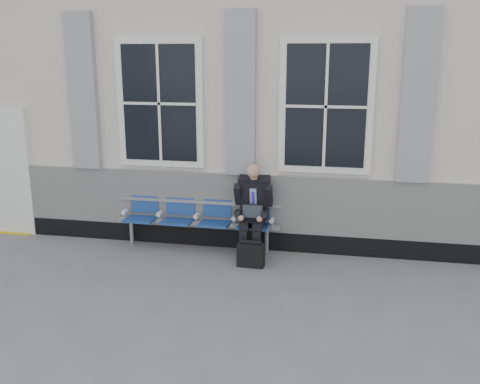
# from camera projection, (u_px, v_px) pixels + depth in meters

# --- Properties ---
(ground) EXTENTS (70.00, 70.00, 0.00)m
(ground) POSITION_uv_depth(u_px,v_px,m) (287.00, 291.00, 6.93)
(ground) COLOR slate
(ground) RESTS_ON ground
(station_building) EXTENTS (14.40, 4.40, 4.49)m
(station_building) POSITION_uv_depth(u_px,v_px,m) (309.00, 97.00, 9.67)
(station_building) COLOR beige
(station_building) RESTS_ON ground
(bench) EXTENTS (2.60, 0.47, 0.91)m
(bench) POSITION_uv_depth(u_px,v_px,m) (198.00, 214.00, 8.34)
(bench) COLOR #9EA0A3
(bench) RESTS_ON ground
(businessman) EXTENTS (0.57, 0.76, 1.42)m
(businessman) POSITION_uv_depth(u_px,v_px,m) (253.00, 207.00, 7.99)
(businessman) COLOR black
(businessman) RESTS_ON ground
(briefcase) EXTENTS (0.39, 0.18, 0.40)m
(briefcase) POSITION_uv_depth(u_px,v_px,m) (251.00, 254.00, 7.69)
(briefcase) COLOR black
(briefcase) RESTS_ON ground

